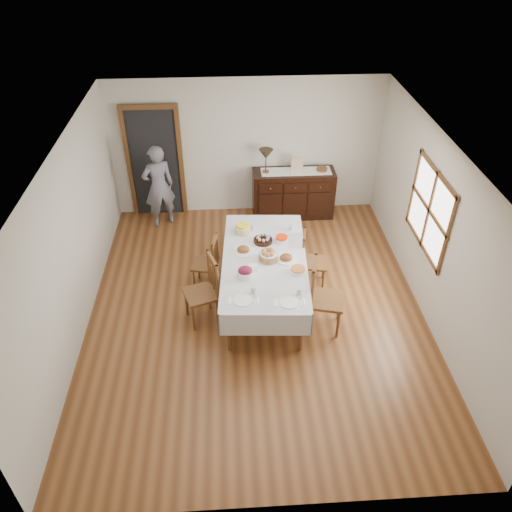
{
  "coord_description": "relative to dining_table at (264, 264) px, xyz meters",
  "views": [
    {
      "loc": [
        -0.35,
        -5.6,
        5.18
      ],
      "look_at": [
        0.0,
        0.1,
        0.95
      ],
      "focal_mm": 35.0,
      "sensor_mm": 36.0,
      "label": 1
    }
  ],
  "objects": [
    {
      "name": "butter_dish",
      "position": [
        -0.19,
        -0.24,
        0.13
      ],
      "size": [
        0.15,
        0.1,
        0.07
      ],
      "color": "white",
      "rests_on": "dining_table"
    },
    {
      "name": "setting_left",
      "position": [
        -0.31,
        -0.85,
        0.12
      ],
      "size": [
        0.43,
        0.31,
        0.1
      ],
      "color": "white",
      "rests_on": "dining_table"
    },
    {
      "name": "glass_far_b",
      "position": [
        0.48,
        0.73,
        0.14
      ],
      "size": [
        0.07,
        0.07,
        0.1
      ],
      "color": "silver",
      "rests_on": "dining_table"
    },
    {
      "name": "setting_right",
      "position": [
        0.29,
        -0.93,
        0.12
      ],
      "size": [
        0.43,
        0.31,
        0.1
      ],
      "color": "white",
      "rests_on": "dining_table"
    },
    {
      "name": "chair_left_far",
      "position": [
        -0.85,
        0.44,
        -0.26
      ],
      "size": [
        0.45,
        0.45,
        0.92
      ],
      "rotation": [
        0.0,
        0.0,
        -1.77
      ],
      "color": "brown",
      "rests_on": "ground"
    },
    {
      "name": "glass_far_a",
      "position": [
        -0.12,
        0.78,
        0.14
      ],
      "size": [
        0.06,
        0.06,
        0.09
      ],
      "color": "silver",
      "rests_on": "dining_table"
    },
    {
      "name": "runner",
      "position": [
        0.78,
        2.53,
        0.2
      ],
      "size": [
        1.3,
        0.35,
        0.01
      ],
      "color": "white",
      "rests_on": "sideboard"
    },
    {
      "name": "chair_right_near",
      "position": [
        0.78,
        -0.59,
        -0.16
      ],
      "size": [
        0.57,
        0.57,
        1.13
      ],
      "rotation": [
        0.0,
        0.0,
        1.33
      ],
      "color": "brown",
      "rests_on": "ground"
    },
    {
      "name": "ham_platter_b",
      "position": [
        0.31,
        -0.05,
        0.12
      ],
      "size": [
        0.29,
        0.29,
        0.11
      ],
      "color": "white",
      "rests_on": "dining_table"
    },
    {
      "name": "ground",
      "position": [
        -0.13,
        -0.2,
        -0.73
      ],
      "size": [
        6.0,
        6.0,
        0.0
      ],
      "primitive_type": "plane",
      "color": "brown"
    },
    {
      "name": "room_shell",
      "position": [
        -0.27,
        0.22,
        0.91
      ],
      "size": [
        5.02,
        6.02,
        2.65
      ],
      "color": "white",
      "rests_on": "ground"
    },
    {
      "name": "egg_basket",
      "position": [
        0.01,
        0.43,
        0.13
      ],
      "size": [
        0.29,
        0.29,
        0.1
      ],
      "color": "black",
      "rests_on": "dining_table"
    },
    {
      "name": "carrot_bowl",
      "position": [
        0.29,
        0.41,
        0.14
      ],
      "size": [
        0.2,
        0.2,
        0.1
      ],
      "color": "white",
      "rests_on": "dining_table"
    },
    {
      "name": "picture_frame",
      "position": [
        0.79,
        2.5,
        0.33
      ],
      "size": [
        0.22,
        0.08,
        0.28
      ],
      "color": "tan",
      "rests_on": "sideboard"
    },
    {
      "name": "chair_left_near",
      "position": [
        -0.89,
        -0.32,
        -0.18
      ],
      "size": [
        0.57,
        0.57,
        1.08
      ],
      "rotation": [
        0.0,
        0.0,
        -1.23
      ],
      "color": "brown",
      "rests_on": "ground"
    },
    {
      "name": "person",
      "position": [
        -1.76,
        2.35,
        0.12
      ],
      "size": [
        0.62,
        0.52,
        1.69
      ],
      "primitive_type": "imported",
      "rotation": [
        0.0,
        0.0,
        3.55
      ],
      "color": "slate",
      "rests_on": "ground"
    },
    {
      "name": "table_lamp",
      "position": [
        0.21,
        2.52,
        0.55
      ],
      "size": [
        0.26,
        0.26,
        0.46
      ],
      "color": "brown",
      "rests_on": "sideboard"
    },
    {
      "name": "sideboard",
      "position": [
        0.74,
        2.52,
        -0.27
      ],
      "size": [
        1.54,
        0.56,
        0.92
      ],
      "color": "black",
      "rests_on": "ground"
    },
    {
      "name": "chair_right_far",
      "position": [
        0.77,
        0.38,
        -0.24
      ],
      "size": [
        0.47,
        0.47,
        0.96
      ],
      "rotation": [
        0.0,
        0.0,
        1.38
      ],
      "color": "brown",
      "rests_on": "ground"
    },
    {
      "name": "bread_basket",
      "position": [
        0.05,
        -0.03,
        0.17
      ],
      "size": [
        0.27,
        0.27,
        0.17
      ],
      "color": "olive",
      "rests_on": "dining_table"
    },
    {
      "name": "pineapple_bowl",
      "position": [
        -0.29,
        0.7,
        0.16
      ],
      "size": [
        0.26,
        0.26,
        0.15
      ],
      "color": "beige",
      "rests_on": "dining_table"
    },
    {
      "name": "ham_platter_a",
      "position": [
        -0.3,
        0.2,
        0.12
      ],
      "size": [
        0.31,
        0.31,
        0.11
      ],
      "color": "white",
      "rests_on": "dining_table"
    },
    {
      "name": "beet_bowl",
      "position": [
        -0.3,
        -0.4,
        0.17
      ],
      "size": [
        0.22,
        0.22,
        0.17
      ],
      "color": "white",
      "rests_on": "dining_table"
    },
    {
      "name": "dining_table",
      "position": [
        0.0,
        0.0,
        0.0
      ],
      "size": [
        1.37,
        2.47,
        0.83
      ],
      "rotation": [
        0.0,
        0.0,
        -0.06
      ],
      "color": "silver",
      "rests_on": "ground"
    },
    {
      "name": "deco_bowl",
      "position": [
        1.26,
        2.53,
        0.22
      ],
      "size": [
        0.2,
        0.2,
        0.06
      ],
      "color": "brown",
      "rests_on": "sideboard"
    },
    {
      "name": "casserole_dish",
      "position": [
        0.45,
        -0.35,
        0.13
      ],
      "size": [
        0.22,
        0.22,
        0.07
      ],
      "color": "white",
      "rests_on": "dining_table"
    }
  ]
}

